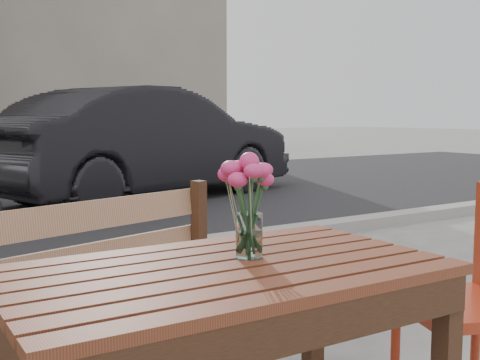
{
  "coord_description": "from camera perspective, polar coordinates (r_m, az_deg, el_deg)",
  "views": [
    {
      "loc": [
        -0.9,
        -1.51,
        1.21
      ],
      "look_at": [
        0.1,
        0.01,
        1.0
      ],
      "focal_mm": 45.0,
      "sensor_mm": 36.0,
      "label": 1
    }
  ],
  "objects": [
    {
      "name": "parked_car",
      "position": [
        8.66,
        -8.85,
        3.4
      ],
      "size": [
        5.0,
        2.97,
        1.56
      ],
      "primitive_type": "imported",
      "rotation": [
        0.0,
        0.0,
        1.87
      ],
      "color": "black",
      "rests_on": "ground"
    },
    {
      "name": "main_table",
      "position": [
        1.77,
        -1.37,
        -12.11
      ],
      "size": [
        1.27,
        0.77,
        0.77
      ],
      "rotation": [
        0.0,
        0.0,
        -0.03
      ],
      "color": "#5E2C18",
      "rests_on": "ground"
    },
    {
      "name": "main_vase",
      "position": [
        1.79,
        0.88,
        -1.19
      ],
      "size": [
        0.17,
        0.17,
        0.32
      ],
      "color": "white",
      "rests_on": "main_table"
    },
    {
      "name": "main_bench",
      "position": [
        2.32,
        -15.0,
        -10.05
      ],
      "size": [
        1.55,
        0.79,
        0.92
      ],
      "rotation": [
        0.0,
        0.0,
        0.24
      ],
      "color": "#996B4F",
      "rests_on": "ground"
    }
  ]
}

